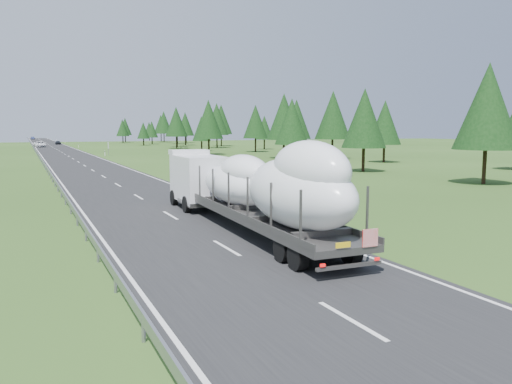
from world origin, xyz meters
name	(u,v)px	position (x,y,z in m)	size (l,w,h in m)	color
ground	(226,248)	(0.00, 0.00, 0.00)	(400.00, 400.00, 0.00)	#2A4818
road_surface	(62,152)	(0.00, 100.00, 0.01)	(10.00, 400.00, 0.02)	black
guardrail	(35,150)	(-5.30, 99.94, 0.60)	(0.10, 400.00, 0.76)	slate
marker_posts	(71,143)	(6.50, 155.00, 0.54)	(0.13, 350.08, 1.00)	silver
highway_sign	(108,146)	(7.20, 80.00, 1.81)	(0.08, 0.90, 2.60)	slate
tree_line_right	(239,122)	(38.98, 89.95, 6.87)	(28.21, 245.82, 12.63)	black
boat_truck	(251,185)	(2.45, 2.84, 2.34)	(3.38, 19.94, 4.66)	white
distant_van	(40,144)	(-3.37, 137.88, 0.82)	(2.72, 5.90, 1.64)	white
distant_car_dark	(58,143)	(3.06, 162.08, 0.65)	(1.54, 3.83, 1.31)	black
distant_car_blue	(33,138)	(-3.13, 260.07, 0.70)	(1.48, 4.25, 1.40)	#192147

